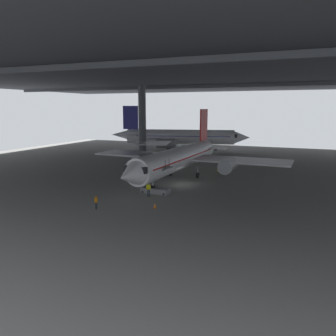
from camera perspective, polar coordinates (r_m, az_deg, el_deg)
ground_plane at (r=49.01m, az=1.67°, el=-2.70°), size 110.00×110.00×0.00m
hangar_structure at (r=61.16m, az=6.46°, el=15.31°), size 121.00×99.00×17.13m
airplane_main at (r=51.81m, az=1.96°, el=1.70°), size 32.15×33.40×10.61m
boarding_stairs at (r=43.72m, az=-2.04°, el=-3.30°), size 4.06×1.61×4.48m
crew_worker_near_nose at (r=37.61m, az=-11.96°, el=-5.48°), size 0.31×0.53×1.55m
crew_worker_by_stairs at (r=41.96m, az=-3.30°, el=-3.47°), size 0.53×0.31×1.75m
airplane_distant at (r=88.62m, az=1.65°, el=5.25°), size 35.79×35.22×11.35m
traffic_cone_orange at (r=37.23m, az=-2.20°, el=-6.36°), size 0.36×0.36×0.60m
baggage_tug at (r=58.63m, az=9.20°, el=-0.19°), size 1.56×2.35×0.90m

